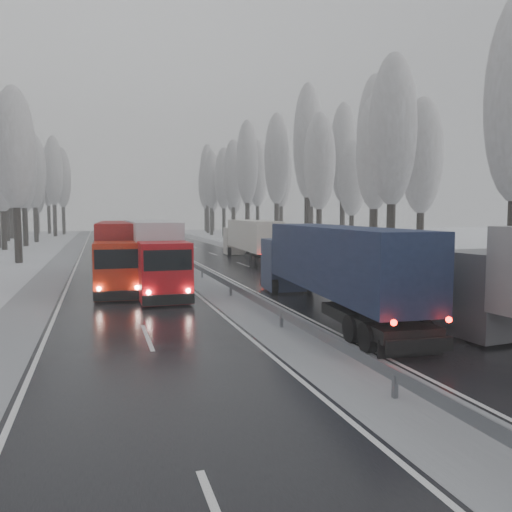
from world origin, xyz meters
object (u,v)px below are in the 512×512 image
box_truck_distant (155,231)px  truck_red_red (118,248)px  truck_cream_box (250,237)px  truck_red_white (151,248)px  truck_blue_box (328,263)px

box_truck_distant → truck_red_red: (-8.27, -55.88, 0.84)m
truck_cream_box → box_truck_distant: bearing=98.9°
box_truck_distant → truck_red_red: size_ratio=0.50×
truck_red_white → truck_red_red: 2.75m
truck_cream_box → truck_red_red: size_ratio=0.98×
truck_red_white → truck_red_red: (-1.90, 1.99, -0.05)m
truck_blue_box → truck_cream_box: 25.37m
truck_blue_box → truck_red_white: truck_red_white is taller
truck_red_red → truck_blue_box: bearing=-54.7°
truck_red_red → box_truck_distant: bearing=84.0°
truck_blue_box → truck_red_red: 15.94m
truck_red_white → truck_red_red: size_ratio=1.02×
truck_red_white → truck_blue_box: bearing=-59.5°
truck_cream_box → truck_red_red: truck_red_red is taller
truck_cream_box → truck_red_white: truck_red_white is taller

